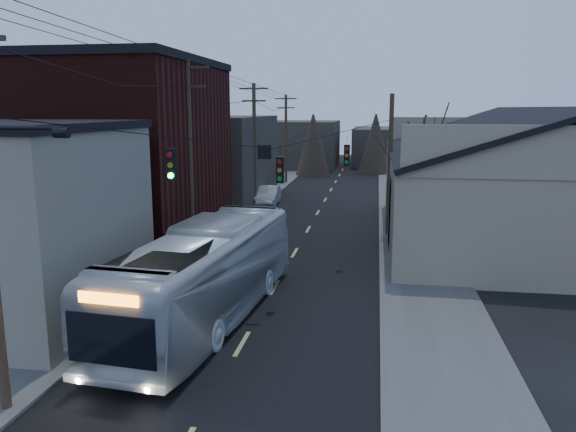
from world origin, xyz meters
name	(u,v)px	position (x,y,z in m)	size (l,w,h in m)	color
road_surface	(315,218)	(0.00, 30.00, 0.01)	(9.00, 110.00, 0.02)	black
sidewalk_left	(226,214)	(-6.50, 30.00, 0.06)	(4.00, 110.00, 0.12)	#474744
sidewalk_right	(408,220)	(6.50, 30.00, 0.06)	(4.00, 110.00, 0.12)	#474744
building_clapboard	(4,226)	(-9.00, 9.00, 3.50)	(8.00, 8.00, 7.00)	slate
building_brick	(114,157)	(-10.00, 20.00, 5.00)	(10.00, 12.00, 10.00)	black
building_left_far	(209,159)	(-9.50, 36.00, 3.50)	(9.00, 14.00, 7.00)	#312D27
warehouse	(529,195)	(13.00, 25.00, 2.70)	(16.16, 20.60, 7.73)	gray
building_far_left	(299,144)	(-6.00, 65.00, 3.00)	(10.00, 12.00, 6.00)	#312D27
building_far_right	(397,146)	(7.00, 70.00, 2.50)	(12.00, 14.00, 5.00)	#312D27
bare_tree	(421,189)	(6.50, 20.00, 3.60)	(0.40, 0.40, 7.20)	black
utility_lines	(254,154)	(-3.11, 24.14, 4.95)	(11.24, 45.28, 10.50)	#382B1E
bus	(206,274)	(-1.78, 9.88, 1.75)	(2.94, 12.55, 3.50)	silver
parked_car	(268,196)	(-4.30, 34.68, 0.76)	(1.62, 4.64, 1.53)	#999AA0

